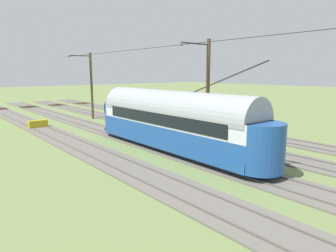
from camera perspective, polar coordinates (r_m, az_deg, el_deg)
The scene contains 11 objects.
ground_plane at distance 26.21m, azimuth -2.11°, elevation -2.02°, with size 220.00×220.00×0.00m, color olive.
track_streetcar_siding at distance 30.91m, azimuth 7.49°, elevation -0.14°, with size 2.80×80.00×0.18m.
track_adjacent_siding at distance 27.83m, azimuth 1.16°, elevation -1.19°, with size 2.80×80.00×0.18m.
track_third_siding at distance 25.18m, azimuth -6.61°, elevation -2.46°, with size 2.80×80.00×0.18m.
track_outer_siding at distance 23.11m, azimuth -16.01°, elevation -3.93°, with size 2.80×80.00×0.18m.
vintage_streetcar at distance 20.85m, azimuth 0.74°, elevation 1.15°, with size 2.65×16.71×5.95m.
flatcar_adjacent at distance 24.72m, azimuth 7.53°, elevation -0.81°, with size 2.80×11.42×1.60m.
catenary_pole_foreground at distance 37.05m, azimuth -14.46°, elevation 7.58°, with size 2.78×0.28×7.83m.
catenary_pole_mid_near at distance 21.69m, azimuth 7.42°, elevation 6.25°, with size 2.78×0.28×7.83m.
overhead_wire_run at distance 14.83m, azimuth 26.67°, elevation 15.97°, with size 2.57×60.17×0.18m.
track_end_bumper at distance 32.81m, azimuth -23.52°, elevation 0.31°, with size 1.80×0.60×0.80m, color #B2A519.
Camera 1 is at (15.61, 20.32, 5.50)m, focal length 32.01 mm.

